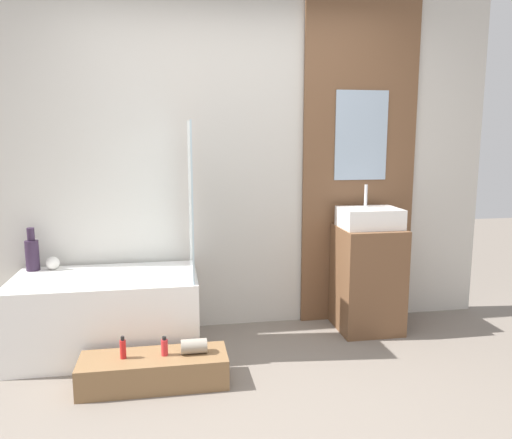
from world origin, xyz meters
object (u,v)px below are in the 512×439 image
(bathtub, at_px, (107,314))
(wooden_step_bench, at_px, (154,370))
(bottle_soap_secondary, at_px, (164,347))
(bottle_soap_primary, at_px, (123,348))
(vase_round_light, at_px, (53,263))
(vase_tall_dark, at_px, (32,253))
(sink, at_px, (370,218))

(bathtub, bearing_deg, wooden_step_bench, -58.90)
(wooden_step_bench, relative_size, bottle_soap_secondary, 7.44)
(bottle_soap_primary, bearing_deg, vase_round_light, 124.52)
(vase_round_light, xyz_separation_m, bottle_soap_secondary, (0.80, -0.80, -0.36))
(bottle_soap_secondary, bearing_deg, bottle_soap_primary, 180.00)
(vase_tall_dark, xyz_separation_m, bottle_soap_secondary, (0.94, -0.80, -0.44))
(wooden_step_bench, bearing_deg, vase_round_light, 132.33)
(wooden_step_bench, xyz_separation_m, sink, (1.64, 0.65, 0.80))
(bottle_soap_primary, bearing_deg, sink, 19.67)
(bathtub, bearing_deg, vase_round_light, 148.04)
(sink, xyz_separation_m, vase_tall_dark, (-2.51, 0.16, -0.21))
(bottle_soap_primary, bearing_deg, bathtub, 105.71)
(wooden_step_bench, xyz_separation_m, bottle_soap_secondary, (0.07, 0.00, 0.15))
(wooden_step_bench, height_order, vase_tall_dark, vase_tall_dark)
(wooden_step_bench, distance_m, vase_tall_dark, 1.32)
(wooden_step_bench, bearing_deg, bottle_soap_primary, 180.00)
(wooden_step_bench, relative_size, sink, 2.00)
(sink, distance_m, bottle_soap_secondary, 1.82)
(wooden_step_bench, height_order, sink, sink)
(wooden_step_bench, distance_m, bottle_soap_primary, 0.24)
(vase_round_light, bearing_deg, sink, -3.76)
(vase_round_light, distance_m, bottle_soap_secondary, 1.19)
(bathtub, relative_size, vase_round_light, 13.28)
(wooden_step_bench, relative_size, vase_round_light, 9.44)
(vase_tall_dark, bearing_deg, bottle_soap_secondary, -40.66)
(bottle_soap_primary, height_order, bottle_soap_secondary, bottle_soap_primary)
(sink, distance_m, bottle_soap_primary, 2.03)
(bathtub, height_order, wooden_step_bench, bathtub)
(sink, xyz_separation_m, vase_round_light, (-2.37, 0.16, -0.30))
(vase_tall_dark, xyz_separation_m, bottle_soap_primary, (0.69, -0.80, -0.43))
(wooden_step_bench, distance_m, bottle_soap_secondary, 0.16)
(wooden_step_bench, distance_m, sink, 1.93)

